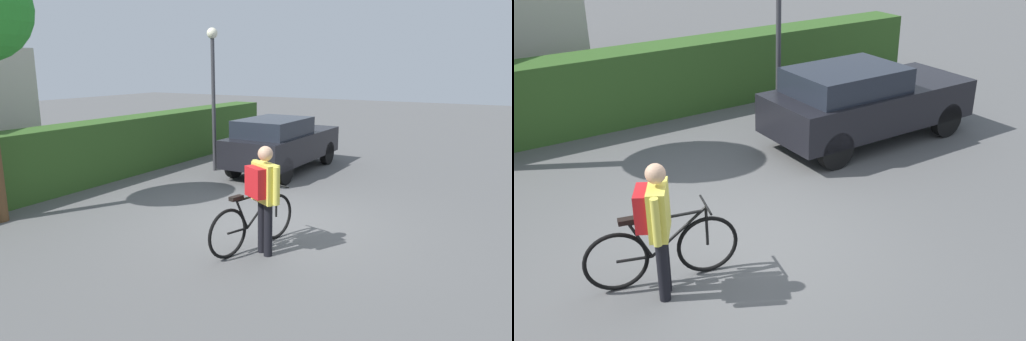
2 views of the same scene
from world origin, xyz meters
The scene contains 5 objects.
ground_plane centered at (0.00, 0.00, 0.00)m, with size 60.00×60.00×0.00m, color #585858.
hedge_row centered at (0.00, 5.25, 0.73)m, with size 15.47×0.90×1.46m, color #325822.
parked_car_near centered at (3.78, 1.76, 0.78)m, with size 3.99×1.64×1.47m.
bicycle centered at (-1.21, -0.28, 0.41)m, with size 1.80×0.61×0.93m.
person_rider centered at (-1.36, -0.54, 1.01)m, with size 0.51×0.59×1.66m.
Camera 2 is at (-3.47, -5.88, 4.19)m, focal length 41.52 mm.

